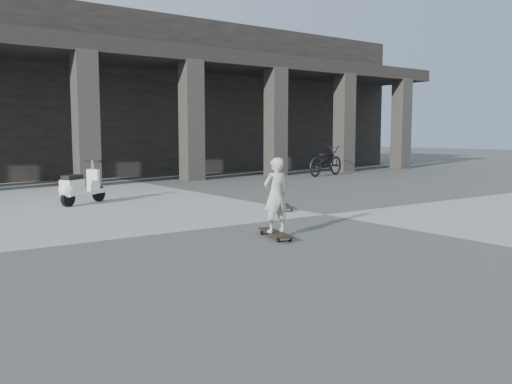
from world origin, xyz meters
TOP-DOWN VIEW (x-y plane):
  - ground at (0.00, 0.00)m, footprint 90.00×90.00m
  - colonnade at (-0.00, 13.77)m, footprint 28.00×8.82m
  - longboard at (-2.23, -1.32)m, footprint 0.43×0.93m
  - skateboard_spare at (-0.21, 0.96)m, footprint 0.56×0.75m
  - child at (-2.23, -1.32)m, footprint 0.42×0.28m
  - scooter at (-3.46, 4.20)m, footprint 1.23×0.86m
  - bicycle at (6.72, 7.23)m, footprint 2.25×1.27m

SIDE VIEW (x-z plane):
  - ground at x=0.00m, z-range 0.00..0.00m
  - skateboard_spare at x=-0.21m, z-range 0.02..0.12m
  - longboard at x=-2.23m, z-range 0.03..0.12m
  - scooter at x=-3.46m, z-range -0.10..0.87m
  - bicycle at x=6.72m, z-range 0.00..1.12m
  - child at x=-2.23m, z-range 0.09..1.20m
  - colonnade at x=0.00m, z-range 0.03..6.03m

